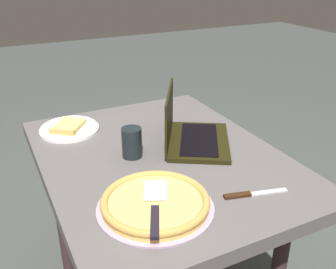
% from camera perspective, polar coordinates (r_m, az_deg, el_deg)
% --- Properties ---
extents(dining_table, '(1.10, 0.86, 0.75)m').
position_cam_1_polar(dining_table, '(1.49, -1.12, -6.03)').
color(dining_table, '#524E4D').
rests_on(dining_table, ground_plane).
extents(laptop, '(0.41, 0.38, 0.22)m').
position_cam_1_polar(laptop, '(1.52, 3.29, 0.21)').
color(laptop, black).
rests_on(laptop, dining_table).
extents(pizza_plate, '(0.25, 0.25, 0.04)m').
position_cam_1_polar(pizza_plate, '(1.69, -14.57, 0.93)').
color(pizza_plate, white).
rests_on(pizza_plate, dining_table).
extents(pizza_tray, '(0.35, 0.35, 0.04)m').
position_cam_1_polar(pizza_tray, '(1.15, -1.91, -10.17)').
color(pizza_tray, '#A891A8').
rests_on(pizza_tray, dining_table).
extents(table_knife, '(0.07, 0.21, 0.01)m').
position_cam_1_polar(table_knife, '(1.24, 12.04, -8.72)').
color(table_knife, '#C0B5C2').
rests_on(table_knife, dining_table).
extents(drink_cup, '(0.07, 0.07, 0.11)m').
position_cam_1_polar(drink_cup, '(1.42, -5.43, -1.16)').
color(drink_cup, black).
rests_on(drink_cup, dining_table).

